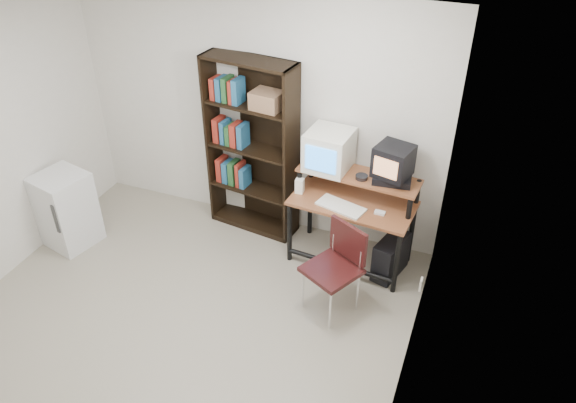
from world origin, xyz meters
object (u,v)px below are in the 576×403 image
(computer_desk, at_px, (353,205))
(pc_tower, at_px, (391,257))
(crt_monitor, at_px, (329,150))
(bookshelf, at_px, (253,146))
(crt_tv, at_px, (393,161))
(school_chair, at_px, (338,261))
(mini_fridge, at_px, (66,210))

(computer_desk, bearing_deg, pc_tower, -4.45)
(crt_monitor, bearing_deg, bookshelf, 178.12)
(crt_tv, xyz_separation_m, pc_tower, (0.12, -0.16, -0.99))
(crt_monitor, height_order, pc_tower, crt_monitor)
(crt_tv, distance_m, school_chair, 1.07)
(computer_desk, height_order, bookshelf, bookshelf)
(school_chair, bearing_deg, crt_monitor, 141.75)
(pc_tower, bearing_deg, computer_desk, -173.41)
(bookshelf, relative_size, mini_fridge, 2.36)
(pc_tower, xyz_separation_m, school_chair, (-0.38, -0.64, 0.33))
(school_chair, bearing_deg, crt_tv, 99.53)
(crt_tv, bearing_deg, pc_tower, -40.71)
(crt_monitor, height_order, crt_tv, crt_monitor)
(computer_desk, xyz_separation_m, pc_tower, (0.44, -0.07, -0.48))
(school_chair, distance_m, mini_fridge, 2.97)
(pc_tower, relative_size, school_chair, 0.51)
(computer_desk, distance_m, crt_monitor, 0.59)
(school_chair, bearing_deg, bookshelf, 170.36)
(computer_desk, distance_m, crt_tv, 0.61)
(computer_desk, bearing_deg, bookshelf, 173.02)
(bookshelf, bearing_deg, school_chair, -29.87)
(crt_monitor, bearing_deg, crt_tv, 0.95)
(crt_monitor, distance_m, school_chair, 1.12)
(pc_tower, height_order, school_chair, school_chair)
(crt_tv, xyz_separation_m, school_chair, (-0.26, -0.80, -0.66))
(crt_tv, relative_size, pc_tower, 0.86)
(crt_tv, bearing_deg, mini_fridge, -150.57)
(school_chair, distance_m, bookshelf, 1.63)
(pc_tower, distance_m, bookshelf, 1.83)
(computer_desk, bearing_deg, crt_tv, 20.69)
(mini_fridge, bearing_deg, school_chair, 15.24)
(pc_tower, distance_m, school_chair, 0.81)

